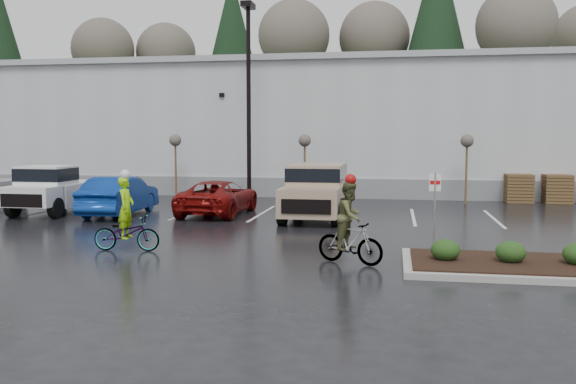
% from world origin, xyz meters
% --- Properties ---
extents(ground, '(120.00, 120.00, 0.00)m').
position_xyz_m(ground, '(0.00, 0.00, 0.00)').
color(ground, black).
rests_on(ground, ground).
extents(warehouse, '(60.50, 15.50, 7.20)m').
position_xyz_m(warehouse, '(0.00, 21.99, 3.65)').
color(warehouse, '#AFB2B4').
rests_on(warehouse, ground).
extents(wooded_ridge, '(80.00, 25.00, 6.00)m').
position_xyz_m(wooded_ridge, '(0.00, 45.00, 3.00)').
color(wooded_ridge, '#1F3C19').
rests_on(wooded_ridge, ground).
extents(lamppost, '(0.50, 1.00, 9.22)m').
position_xyz_m(lamppost, '(-4.00, 12.00, 5.69)').
color(lamppost, black).
rests_on(lamppost, ground).
extents(sapling_west, '(0.60, 0.60, 3.20)m').
position_xyz_m(sapling_west, '(-8.00, 13.00, 2.73)').
color(sapling_west, '#4D361E').
rests_on(sapling_west, ground).
extents(sapling_mid, '(0.60, 0.60, 3.20)m').
position_xyz_m(sapling_mid, '(-1.50, 13.00, 2.73)').
color(sapling_mid, '#4D361E').
rests_on(sapling_mid, ground).
extents(sapling_east, '(0.60, 0.60, 3.20)m').
position_xyz_m(sapling_east, '(6.00, 13.00, 2.73)').
color(sapling_east, '#4D361E').
rests_on(sapling_east, ground).
extents(pallet_stack_a, '(1.20, 1.20, 1.35)m').
position_xyz_m(pallet_stack_a, '(8.50, 14.00, 0.68)').
color(pallet_stack_a, '#4D361E').
rests_on(pallet_stack_a, ground).
extents(pallet_stack_b, '(1.20, 1.20, 1.35)m').
position_xyz_m(pallet_stack_b, '(10.20, 14.00, 0.68)').
color(pallet_stack_b, '#4D361E').
rests_on(pallet_stack_b, ground).
extents(shrub_a, '(0.70, 0.70, 0.52)m').
position_xyz_m(shrub_a, '(4.00, -1.00, 0.41)').
color(shrub_a, '#183613').
rests_on(shrub_a, curb_island).
extents(shrub_b, '(0.70, 0.70, 0.52)m').
position_xyz_m(shrub_b, '(5.50, -1.00, 0.41)').
color(shrub_b, '#183613').
rests_on(shrub_b, curb_island).
extents(fire_lane_sign, '(0.30, 0.05, 2.20)m').
position_xyz_m(fire_lane_sign, '(3.80, 0.20, 1.41)').
color(fire_lane_sign, gray).
rests_on(fire_lane_sign, ground).
extents(pickup_white, '(2.10, 5.20, 1.96)m').
position_xyz_m(pickup_white, '(-10.81, 7.00, 0.98)').
color(pickup_white, silver).
rests_on(pickup_white, ground).
extents(car_blue, '(1.88, 4.76, 1.54)m').
position_xyz_m(car_blue, '(-7.96, 6.58, 0.77)').
color(car_blue, navy).
rests_on(car_blue, ground).
extents(car_red, '(2.42, 4.96, 1.36)m').
position_xyz_m(car_red, '(-4.18, 7.54, 0.68)').
color(car_red, maroon).
rests_on(car_red, ground).
extents(suv_tan, '(2.20, 5.10, 2.06)m').
position_xyz_m(suv_tan, '(-0.17, 6.88, 1.03)').
color(suv_tan, tan).
rests_on(suv_tan, ground).
extents(cyclist_hivis, '(1.88, 0.77, 2.23)m').
position_xyz_m(cyclist_hivis, '(-4.45, -0.40, 0.70)').
color(cyclist_hivis, '#3F3F44').
rests_on(cyclist_hivis, ground).
extents(cyclist_olive, '(1.77, 1.14, 2.23)m').
position_xyz_m(cyclist_olive, '(1.71, -1.02, 0.82)').
color(cyclist_olive, '#3F3F44').
rests_on(cyclist_olive, ground).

